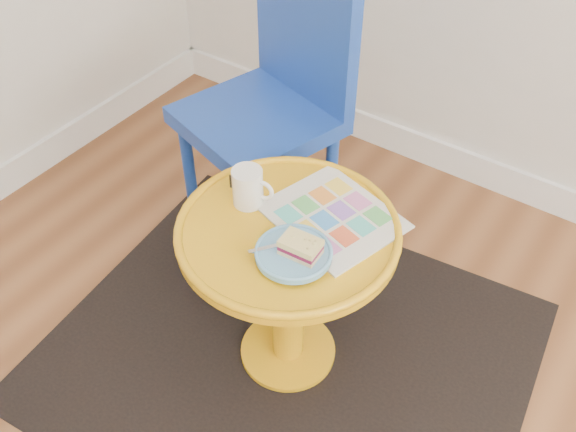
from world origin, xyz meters
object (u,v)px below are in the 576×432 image
Objects in this scene: newspaper at (333,216)px; mug at (248,186)px; plate at (294,254)px; side_table at (288,269)px; chair at (276,95)px.

mug is at bearing -143.22° from newspaper.
plate is (0.00, -0.17, 0.01)m from newspaper.
chair reaches higher than side_table.
chair is at bearing 157.03° from newspaper.
chair is at bearing 129.01° from plate.
chair is (-0.34, 0.42, 0.16)m from side_table.
plate reaches higher than newspaper.
mug is at bearing 154.33° from plate.
mug is (-0.20, -0.07, 0.05)m from newspaper.
chair is 8.44× the size of mug.
plate is at bearing -34.60° from chair.
mug is 0.62× the size of plate.
plate is at bearing -48.00° from side_table.
side_table is 0.19m from plate.
side_table is at bearing -35.15° from chair.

